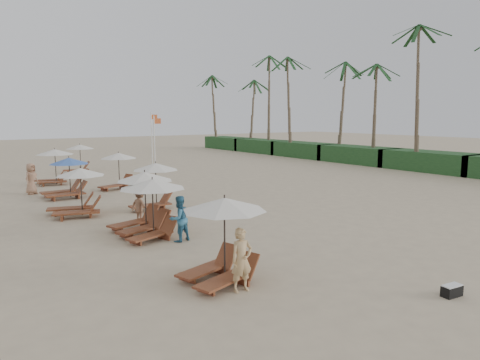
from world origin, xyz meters
TOP-DOWN VIEW (x-y plane):
  - ground at (0.00, 0.00)m, footprint 160.00×160.00m
  - shrub_hedge at (22.00, 14.50)m, footprint 3.20×53.00m
  - palm_row at (21.91, 15.40)m, footprint 7.00×52.00m
  - lounger_station_0 at (-5.44, -4.06)m, footprint 2.52×2.32m
  - lounger_station_1 at (-5.24, 1.15)m, footprint 2.60×2.46m
  - lounger_station_2 at (-5.15, 2.20)m, footprint 2.58×2.26m
  - lounger_station_3 at (-6.46, 6.53)m, footprint 2.62×2.44m
  - lounger_station_4 at (-5.75, 11.53)m, footprint 2.60×2.14m
  - lounger_station_5 at (-5.18, 17.05)m, footprint 2.57×2.42m
  - inland_station_0 at (-2.96, 5.89)m, footprint 2.70×2.24m
  - inland_station_1 at (-2.36, 12.78)m, footprint 2.71×2.24m
  - inland_station_2 at (-2.10, 22.45)m, footprint 2.68×2.24m
  - beachgoer_near at (-5.32, -4.95)m, footprint 0.64×0.44m
  - beachgoer_mid_a at (-4.52, 0.12)m, footprint 0.92×0.78m
  - beachgoer_mid_b at (-4.65, 3.46)m, footprint 0.90×1.11m
  - beachgoer_far_b at (-7.07, 13.79)m, footprint 1.05×1.00m
  - duffel_bag at (-1.16, -8.25)m, footprint 0.57×0.33m
  - flag_pole_near at (1.89, 16.52)m, footprint 0.60×0.08m
  - flag_pole_far at (3.96, 21.76)m, footprint 0.60×0.08m

SIDE VIEW (x-z plane):
  - ground at x=0.00m, z-range 0.00..0.00m
  - duffel_bag at x=-1.16m, z-range 0.00..0.30m
  - beachgoer_mid_b at x=-4.65m, z-range 0.00..1.50m
  - shrub_hedge at x=22.00m, z-range 0.00..1.60m
  - beachgoer_mid_a at x=-4.52m, z-range 0.00..1.67m
  - beachgoer_near at x=-5.32m, z-range 0.00..1.67m
  - beachgoer_far_b at x=-7.07m, z-range 0.00..1.81m
  - lounger_station_4 at x=-5.75m, z-range -0.09..2.12m
  - lounger_station_3 at x=-6.46m, z-range -0.05..2.12m
  - lounger_station_2 at x=-5.15m, z-range -0.02..2.32m
  - lounger_station_1 at x=-5.24m, z-range 0.15..2.35m
  - lounger_station_0 at x=-5.44m, z-range 0.12..2.44m
  - lounger_station_5 at x=-5.18m, z-range 0.15..2.47m
  - inland_station_0 at x=-2.96m, z-range 0.25..2.48m
  - inland_station_1 at x=-2.36m, z-range 0.27..2.49m
  - inland_station_2 at x=-2.10m, z-range 0.28..2.50m
  - flag_pole_near at x=1.89m, z-range 0.25..4.77m
  - flag_pole_far at x=3.96m, z-range 0.25..5.06m
  - palm_row at x=21.91m, z-range 3.76..16.06m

